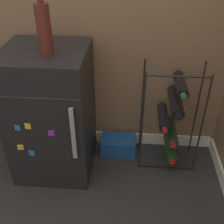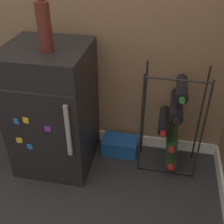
# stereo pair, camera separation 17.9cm
# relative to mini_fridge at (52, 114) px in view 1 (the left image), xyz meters

# --- Properties ---
(ground_plane) EXTENTS (14.00, 14.00, 0.00)m
(ground_plane) POSITION_rel_mini_fridge_xyz_m (0.18, -0.34, -0.44)
(ground_plane) COLOR #28282B
(mini_fridge) EXTENTS (0.50, 0.51, 0.87)m
(mini_fridge) POSITION_rel_mini_fridge_xyz_m (0.00, 0.00, 0.00)
(mini_fridge) COLOR black
(mini_fridge) RESTS_ON ground_plane
(wine_rack) EXTENTS (0.39, 0.33, 0.75)m
(wine_rack) POSITION_rel_mini_fridge_xyz_m (0.79, 0.09, -0.06)
(wine_rack) COLOR black
(wine_rack) RESTS_ON ground_plane
(soda_box) EXTENTS (0.26, 0.16, 0.12)m
(soda_box) POSITION_rel_mini_fridge_xyz_m (0.43, 0.16, -0.37)
(soda_box) COLOR #194C9E
(soda_box) RESTS_ON ground_plane
(fridge_top_bottle) EXTENTS (0.08, 0.08, 0.31)m
(fridge_top_bottle) POSITION_rel_mini_fridge_xyz_m (0.04, -0.06, 0.57)
(fridge_top_bottle) COLOR #56231E
(fridge_top_bottle) RESTS_ON mini_fridge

